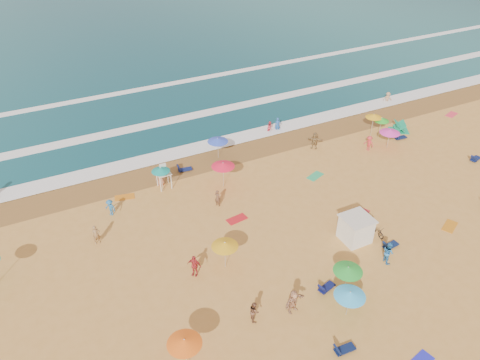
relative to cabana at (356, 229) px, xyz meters
name	(u,v)px	position (x,y,z in m)	size (l,w,h in m)	color
ground	(283,231)	(-4.44, 3.32, -1.00)	(220.00, 220.00, 0.00)	gold
wet_sand	(218,157)	(-4.44, 15.82, -0.99)	(220.00, 220.00, 0.00)	olive
surf_foam	(186,120)	(-4.44, 24.64, -0.90)	(200.00, 18.70, 0.05)	white
cabana	(356,229)	(0.00, 0.00, 0.00)	(2.00, 2.00, 2.00)	white
cabana_roof	(358,219)	(0.00, 0.00, 1.06)	(2.20, 2.20, 0.12)	silver
bicycle	(376,230)	(1.90, -0.30, -0.56)	(0.58, 1.66, 0.87)	black
lifeguard_stand	(164,178)	(-10.90, 13.28, 0.05)	(1.20, 1.20, 2.10)	white
beach_umbrellas	(273,217)	(-5.65, 2.92, 1.18)	(46.20, 26.63, 0.81)	green
loungers	(339,232)	(-0.69, 1.03, -0.83)	(52.31, 23.52, 0.34)	#0F184E
towels	(279,245)	(-5.59, 2.03, -0.98)	(52.12, 25.05, 0.03)	red
popup_tents	(456,161)	(15.31, 4.19, -0.40)	(2.91, 18.29, 1.20)	#DC3196
beachgoers	(260,196)	(-4.39, 7.36, -0.21)	(45.04, 24.15, 2.06)	#DBB173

